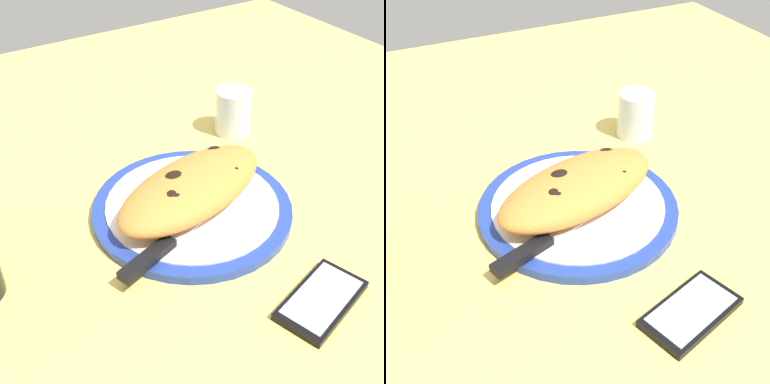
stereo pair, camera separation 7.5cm
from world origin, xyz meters
TOP-DOWN VIEW (x-y plane):
  - ground_plane at (0.00, 0.00)cm, footprint 150.00×150.00cm
  - plate at (0.00, 0.00)cm, footprint 29.26×29.26cm
  - calzone at (0.40, 0.03)cm, footprint 28.56×18.43cm
  - fork at (0.10, -6.78)cm, footprint 16.63×5.17cm
  - knife at (7.87, 6.02)cm, footprint 23.35×9.31cm
  - smartphone at (-3.64, 23.14)cm, footprint 13.46×9.62cm
  - water_glass at (-18.92, -15.64)cm, footprint 6.47×6.47cm

SIDE VIEW (x-z plane):
  - ground_plane at x=0.00cm, z-range -3.00..0.00cm
  - smartphone at x=-3.64cm, z-range -0.02..1.14cm
  - plate at x=0.00cm, z-range -0.03..1.66cm
  - fork at x=0.10cm, z-range 1.69..2.09cm
  - knife at x=7.87cm, z-range 1.57..2.77cm
  - water_glass at x=-18.92cm, z-range -0.55..7.60cm
  - calzone at x=0.40cm, z-range 1.69..7.35cm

